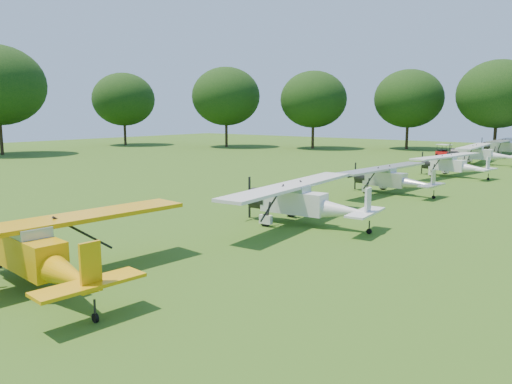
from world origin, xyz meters
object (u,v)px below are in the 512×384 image
aircraft_6 (480,153)px  golf_cart (443,153)px  aircraft_2 (36,250)px  aircraft_5 (453,163)px  aircraft_7 (509,146)px  aircraft_3 (303,200)px  aircraft_4 (391,177)px

aircraft_6 → golf_cart: 9.58m
aircraft_2 → aircraft_5: 37.81m
aircraft_5 → aircraft_7: (-0.86, 26.27, 0.16)m
aircraft_5 → golf_cart: (-7.17, 19.87, -0.66)m
aircraft_3 → aircraft_6: bearing=86.1°
aircraft_2 → golf_cart: aircraft_2 is taller
aircraft_2 → aircraft_5: aircraft_2 is taller
aircraft_3 → aircraft_2: bearing=-101.9°
aircraft_2 → aircraft_7: size_ratio=1.01×
aircraft_2 → aircraft_6: (0.61, 50.46, -0.04)m
aircraft_6 → aircraft_7: 13.59m
aircraft_7 → aircraft_6: bearing=-90.1°
aircraft_2 → aircraft_3: bearing=88.6°
aircraft_3 → aircraft_6: 37.15m
aircraft_2 → aircraft_6: size_ratio=1.04×
aircraft_6 → aircraft_7: aircraft_7 is taller
aircraft_2 → aircraft_3: size_ratio=1.03×
aircraft_4 → aircraft_6: aircraft_6 is taller
aircraft_5 → aircraft_6: aircraft_6 is taller
aircraft_2 → aircraft_3: 13.41m
aircraft_2 → golf_cart: 57.93m
aircraft_5 → golf_cart: 21.13m
aircraft_7 → golf_cart: aircraft_7 is taller
aircraft_2 → golf_cart: bearing=100.8°
aircraft_2 → aircraft_5: (1.50, 37.78, -0.16)m
aircraft_2 → aircraft_7: (0.65, 64.05, -0.00)m
aircraft_6 → golf_cart: (-6.28, 7.19, -0.78)m
aircraft_5 → aircraft_6: (-0.90, 12.68, 0.12)m
aircraft_2 → golf_cart: size_ratio=5.54×
aircraft_4 → aircraft_5: bearing=92.6°
aircraft_3 → aircraft_6: (-0.94, 37.13, -0.01)m
aircraft_4 → aircraft_5: (0.49, 12.27, 0.01)m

